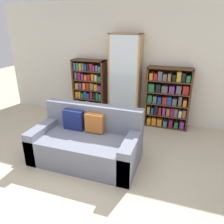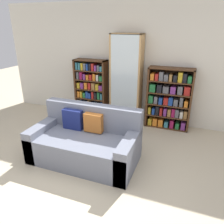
# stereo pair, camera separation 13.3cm
# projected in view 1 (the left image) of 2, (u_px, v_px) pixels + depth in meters

# --- Properties ---
(ground_plane) EXTENTS (16.00, 16.00, 0.00)m
(ground_plane) POSITION_uv_depth(u_px,v_px,m) (76.00, 178.00, 3.37)
(ground_plane) COLOR beige
(wall_back) EXTENTS (6.36, 0.06, 2.70)m
(wall_back) POSITION_uv_depth(u_px,v_px,m) (123.00, 63.00, 5.11)
(wall_back) COLOR silver
(wall_back) RESTS_ON ground
(couch) EXTENTS (1.79, 0.94, 0.91)m
(couch) POSITION_uv_depth(u_px,v_px,m) (87.00, 143.00, 3.74)
(couch) COLOR slate
(couch) RESTS_ON ground
(bookshelf_left) EXTENTS (0.80, 0.32, 1.43)m
(bookshelf_left) POSITION_uv_depth(u_px,v_px,m) (90.00, 90.00, 5.41)
(bookshelf_left) COLOR #4C2D19
(bookshelf_left) RESTS_ON ground
(display_cabinet) EXTENTS (0.70, 0.36, 2.03)m
(display_cabinet) POSITION_uv_depth(u_px,v_px,m) (125.00, 80.00, 5.01)
(display_cabinet) COLOR tan
(display_cabinet) RESTS_ON ground
(bookshelf_right) EXTENTS (0.96, 0.32, 1.36)m
(bookshelf_right) POSITION_uv_depth(u_px,v_px,m) (168.00, 99.00, 4.86)
(bookshelf_right) COLOR #4C2D19
(bookshelf_right) RESTS_ON ground
(wine_bottle) EXTENTS (0.08, 0.08, 0.40)m
(wine_bottle) POSITION_uv_depth(u_px,v_px,m) (135.00, 127.00, 4.68)
(wine_bottle) COLOR #192333
(wine_bottle) RESTS_ON ground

